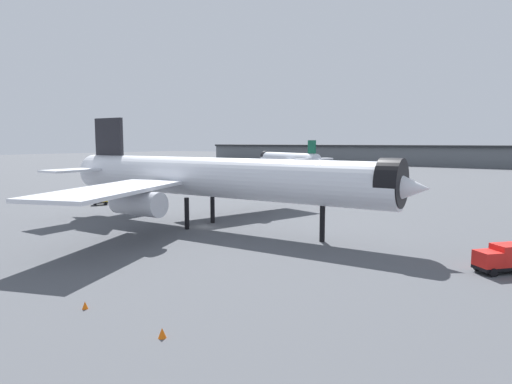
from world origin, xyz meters
TOP-DOWN VIEW (x-y plane):
  - ground at (0.00, 0.00)m, footprint 900.00×900.00m
  - airliner_near_gate at (1.20, 0.39)m, footprint 66.35×60.64m
  - airliner_far_taxiway at (-54.24, 120.09)m, footprint 45.67×40.93m
  - terminal_building at (-44.21, 222.84)m, footprint 251.00×35.81m
  - service_truck_front at (42.64, -1.79)m, footprint 5.39×5.62m
  - baggage_tug_wing at (-36.08, 6.55)m, footprint 3.12×3.57m
  - traffic_cone_near_nose at (24.72, -33.27)m, footprint 0.59×0.59m
  - traffic_cone_wingtip at (15.40, -32.96)m, footprint 0.51×0.51m

SIDE VIEW (x-z plane):
  - ground at x=0.00m, z-range 0.00..0.00m
  - traffic_cone_wingtip at x=15.40m, z-range 0.00..0.63m
  - traffic_cone_near_nose at x=24.72m, z-range 0.00..0.74m
  - baggage_tug_wing at x=-36.08m, z-range 0.05..1.90m
  - service_truck_front at x=42.64m, z-range 0.09..3.09m
  - terminal_building at x=-44.21m, z-range -3.65..15.81m
  - airliner_far_taxiway at x=-54.24m, z-range -0.86..13.60m
  - airliner_near_gate at x=1.20m, z-range -1.08..17.07m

